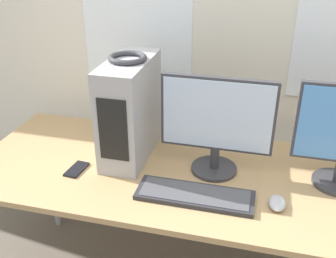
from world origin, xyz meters
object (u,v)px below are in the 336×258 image
Objects in this scene: monitor_main at (217,122)px; cell_phone at (77,169)px; mouse at (277,203)px; headphones at (128,58)px; pc_tower at (130,110)px; keyboard at (195,195)px.

cell_phone is at bearing -165.63° from monitor_main.
monitor_main is 4.63× the size of mouse.
mouse is at bearing -19.71° from headphones.
monitor_main is 3.64× the size of cell_phone.
headphones is 0.88m from mouse.
headphones is 0.48m from monitor_main.
pc_tower is 0.42m from monitor_main.
mouse is (0.70, -0.25, -0.47)m from headphones.
mouse reaches higher than keyboard.
headphones is at bearing 143.35° from keyboard.
headphones is at bearing 90.00° from pc_tower.
keyboard is 4.58× the size of mouse.
keyboard is at bearing -175.92° from mouse.
mouse is at bearing 4.08° from keyboard.
mouse is 0.79× the size of cell_phone.
headphones is 1.28× the size of cell_phone.
headphones is at bearing 160.29° from mouse.
mouse is at bearing -19.64° from pc_tower.
headphones is at bearing 173.03° from monitor_main.
monitor_main reaches higher than keyboard.
monitor_main is at bearing 78.19° from keyboard.
pc_tower is 0.25m from headphones.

